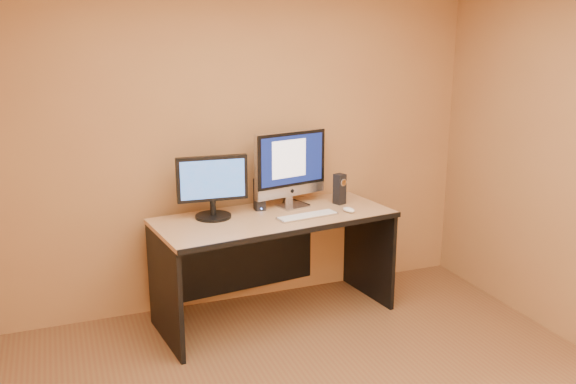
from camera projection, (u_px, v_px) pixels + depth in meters
name	position (u px, v px, depth m)	size (l,w,h in m)	color
walls	(351.00, 213.00, 2.97)	(4.00, 4.00, 2.60)	#9B6C3E
desk	(275.00, 267.00, 4.67)	(1.77, 0.78, 0.82)	tan
imac	(293.00, 169.00, 4.72)	(0.63, 0.23, 0.61)	#B3B3B8
second_monitor	(212.00, 187.00, 4.46)	(0.53, 0.27, 0.47)	black
speaker_left	(259.00, 195.00, 4.68)	(0.08, 0.08, 0.24)	black
speaker_right	(340.00, 189.00, 4.85)	(0.08, 0.08, 0.24)	black
keyboard	(307.00, 216.00, 4.53)	(0.48, 0.13, 0.02)	#BBBCC0
mouse	(349.00, 210.00, 4.65)	(0.06, 0.11, 0.04)	silver
cable_a	(300.00, 201.00, 4.93)	(0.01, 0.01, 0.24)	black
cable_b	(284.00, 201.00, 4.95)	(0.01, 0.01, 0.20)	black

